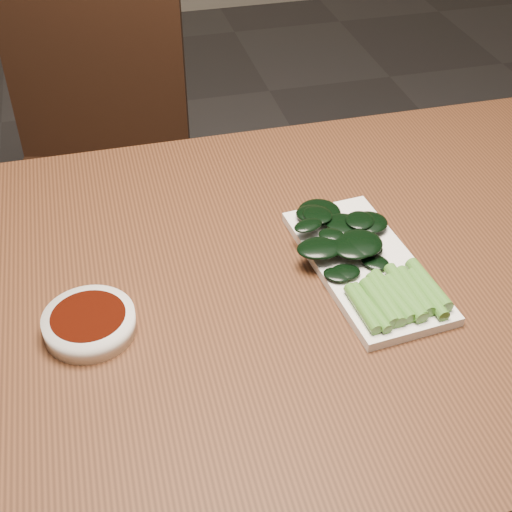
% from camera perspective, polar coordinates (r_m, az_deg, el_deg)
% --- Properties ---
extents(table, '(1.40, 0.80, 0.75)m').
position_cam_1_polar(table, '(1.03, 0.86, -4.78)').
color(table, '#4B2815').
rests_on(table, ground).
extents(chair_far, '(0.51, 0.51, 0.89)m').
position_cam_1_polar(chair_far, '(1.74, -12.56, 7.03)').
color(chair_far, black).
rests_on(chair_far, ground).
extents(sauce_bowl, '(0.12, 0.12, 0.03)m').
position_cam_1_polar(sauce_bowl, '(0.92, -13.19, -5.24)').
color(sauce_bowl, white).
rests_on(sauce_bowl, table).
extents(serving_plate, '(0.16, 0.30, 0.01)m').
position_cam_1_polar(serving_plate, '(1.00, 8.73, -0.72)').
color(serving_plate, white).
rests_on(serving_plate, table).
extents(gai_lan, '(0.16, 0.30, 0.03)m').
position_cam_1_polar(gai_lan, '(0.99, 8.49, -0.04)').
color(gai_lan, '#4C852E').
rests_on(gai_lan, serving_plate).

